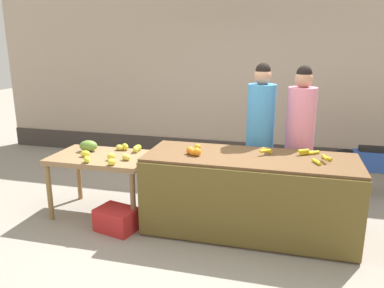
{
  "coord_description": "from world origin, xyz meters",
  "views": [
    {
      "loc": [
        0.86,
        -3.91,
        2.06
      ],
      "look_at": [
        -0.21,
        0.15,
        0.93
      ],
      "focal_mm": 35.18,
      "sensor_mm": 36.0,
      "label": 1
    }
  ],
  "objects": [
    {
      "name": "vendor_woman_pink_shirt",
      "position": [
        1.0,
        0.69,
        0.91
      ],
      "size": [
        0.34,
        0.34,
        1.81
      ],
      "color": "#33333D",
      "rests_on": "ground"
    },
    {
      "name": "banana_bunch_pile",
      "position": [
        1.03,
        0.13,
        0.91
      ],
      "size": [
        0.75,
        0.46,
        0.07
      ],
      "color": "gold",
      "rests_on": "fruit_stall_counter"
    },
    {
      "name": "produce_sack",
      "position": [
        -0.46,
        0.86,
        0.22
      ],
      "size": [
        0.42,
        0.45,
        0.44
      ],
      "primitive_type": "ellipsoid",
      "rotation": [
        0.0,
        0.0,
        1.99
      ],
      "color": "maroon",
      "rests_on": "ground"
    },
    {
      "name": "side_table_wooden",
      "position": [
        -1.3,
        0.0,
        0.66
      ],
      "size": [
        1.17,
        0.75,
        0.75
      ],
      "color": "olive",
      "rests_on": "ground"
    },
    {
      "name": "produce_crate",
      "position": [
        -0.95,
        -0.37,
        0.13
      ],
      "size": [
        0.5,
        0.41,
        0.26
      ],
      "primitive_type": "cube",
      "rotation": [
        0.0,
        0.0,
        -0.24
      ],
      "color": "red",
      "rests_on": "ground"
    },
    {
      "name": "fruit_stall_counter",
      "position": [
        0.49,
        -0.01,
        0.44
      ],
      "size": [
        2.27,
        0.85,
        0.88
      ],
      "color": "brown",
      "rests_on": "ground"
    },
    {
      "name": "orange_pile",
      "position": [
        -0.12,
        -0.08,
        0.92
      ],
      "size": [
        0.18,
        0.3,
        0.09
      ],
      "color": "orange",
      "rests_on": "fruit_stall_counter"
    },
    {
      "name": "mango_papaya_pile",
      "position": [
        -1.29,
        0.06,
        0.81
      ],
      "size": [
        0.8,
        0.74,
        0.14
      ],
      "color": "yellow",
      "rests_on": "side_table_wooden"
    },
    {
      "name": "vendor_woman_blue_shirt",
      "position": [
        0.53,
        0.66,
        0.93
      ],
      "size": [
        0.34,
        0.34,
        1.84
      ],
      "color": "#33333D",
      "rests_on": "ground"
    },
    {
      "name": "market_wall_back",
      "position": [
        0.0,
        2.66,
        1.47
      ],
      "size": [
        9.22,
        0.23,
        3.0
      ],
      "color": "tan",
      "rests_on": "ground"
    },
    {
      "name": "parked_motorcycle",
      "position": [
        2.13,
        1.44,
        0.4
      ],
      "size": [
        1.6,
        0.18,
        0.88
      ],
      "color": "black",
      "rests_on": "ground"
    },
    {
      "name": "ground_plane",
      "position": [
        0.0,
        0.0,
        0.0
      ],
      "size": [
        24.0,
        24.0,
        0.0
      ],
      "primitive_type": "plane",
      "color": "gray"
    }
  ]
}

